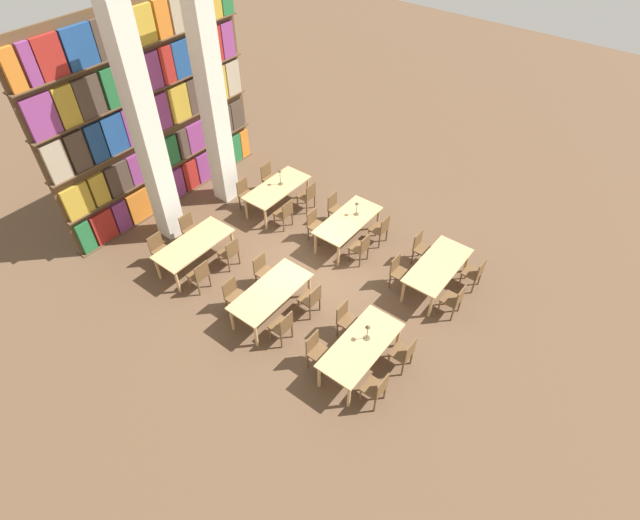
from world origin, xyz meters
TOP-DOWN VIEW (x-y plane):
  - ground_plane at (0.00, 0.00)m, footprint 40.00×40.00m
  - bookshelf_bank at (0.00, 5.20)m, footprint 6.33×0.35m
  - pillar_left at (-1.05, 4.07)m, footprint 0.53×0.53m
  - pillar_center at (1.05, 4.07)m, footprint 0.53×0.53m
  - reading_table_0 at (-1.50, -2.47)m, footprint 2.00×0.89m
  - chair_0 at (-2.02, -3.20)m, footprint 0.42×0.40m
  - chair_1 at (-2.02, -1.74)m, footprint 0.42×0.40m
  - chair_2 at (-0.98, -3.20)m, footprint 0.42×0.40m
  - chair_3 at (-0.98, -1.74)m, footprint 0.42×0.40m
  - desk_lamp_0 at (-1.30, -2.47)m, footprint 0.14×0.14m
  - reading_table_1 at (1.53, -2.61)m, footprint 2.00×0.89m
  - chair_4 at (0.98, -3.34)m, footprint 0.42×0.40m
  - chair_5 at (0.98, -1.88)m, footprint 0.42×0.40m
  - chair_6 at (2.06, -3.34)m, footprint 0.42×0.40m
  - chair_7 at (2.06, -1.88)m, footprint 0.42×0.40m
  - reading_table_2 at (-1.52, -0.03)m, footprint 2.00×0.89m
  - chair_8 at (-1.98, -0.76)m, footprint 0.42×0.40m
  - chair_9 at (-1.98, 0.70)m, footprint 0.42×0.40m
  - chair_10 at (-0.98, -0.76)m, footprint 0.42×0.40m
  - chair_11 at (-0.98, 0.70)m, footprint 0.42×0.40m
  - reading_table_3 at (1.59, 0.05)m, footprint 2.00×0.89m
  - chair_12 at (1.14, -0.68)m, footprint 0.42×0.40m
  - chair_13 at (1.14, 0.78)m, footprint 0.42×0.40m
  - chair_14 at (2.05, -0.68)m, footprint 0.42×0.40m
  - chair_15 at (2.05, 0.78)m, footprint 0.42×0.40m
  - desk_lamp_1 at (1.90, 0.01)m, footprint 0.14×0.14m
  - reading_table_4 at (-1.50, 2.54)m, footprint 2.00×0.89m
  - chair_16 at (-2.01, 1.81)m, footprint 0.42×0.40m
  - chair_17 at (-2.01, 3.27)m, footprint 0.42×0.40m
  - chair_18 at (-1.01, 1.81)m, footprint 0.42×0.40m
  - chair_19 at (-1.01, 3.27)m, footprint 0.42×0.40m
  - reading_table_5 at (1.54, 2.48)m, footprint 2.00×0.89m
  - chair_20 at (1.01, 1.75)m, footprint 0.42×0.40m
  - chair_21 at (1.01, 3.21)m, footprint 0.42×0.40m
  - chair_22 at (2.01, 1.75)m, footprint 0.42×0.40m
  - chair_23 at (2.01, 3.21)m, footprint 0.42×0.40m
  - desk_lamp_2 at (1.71, 2.48)m, footprint 0.14×0.14m

SIDE VIEW (x-z plane):
  - ground_plane at x=0.00m, z-range 0.00..0.00m
  - chair_0 at x=-2.02m, z-range 0.04..0.93m
  - chair_1 at x=-2.02m, z-range 0.04..0.93m
  - chair_2 at x=-0.98m, z-range 0.04..0.93m
  - chair_3 at x=-0.98m, z-range 0.04..0.93m
  - chair_4 at x=0.98m, z-range 0.04..0.93m
  - chair_5 at x=0.98m, z-range 0.04..0.93m
  - chair_6 at x=2.06m, z-range 0.04..0.93m
  - chair_7 at x=2.06m, z-range 0.04..0.93m
  - chair_8 at x=-1.98m, z-range 0.04..0.93m
  - chair_9 at x=-1.98m, z-range 0.04..0.93m
  - chair_10 at x=-0.98m, z-range 0.04..0.93m
  - chair_11 at x=-0.98m, z-range 0.04..0.93m
  - chair_12 at x=1.14m, z-range 0.04..0.93m
  - chair_13 at x=1.14m, z-range 0.04..0.93m
  - chair_14 at x=2.05m, z-range 0.04..0.93m
  - chair_15 at x=2.05m, z-range 0.04..0.93m
  - chair_16 at x=-2.01m, z-range 0.04..0.93m
  - chair_17 at x=-2.01m, z-range 0.04..0.93m
  - chair_18 at x=-1.01m, z-range 0.04..0.93m
  - chair_19 at x=-1.01m, z-range 0.04..0.93m
  - chair_20 at x=1.01m, z-range 0.04..0.93m
  - chair_21 at x=1.01m, z-range 0.04..0.93m
  - chair_22 at x=2.01m, z-range 0.04..0.93m
  - chair_23 at x=2.01m, z-range 0.04..0.93m
  - reading_table_0 at x=-1.50m, z-range 0.29..1.02m
  - reading_table_1 at x=1.53m, z-range 0.29..1.02m
  - reading_table_2 at x=-1.52m, z-range 0.29..1.02m
  - reading_table_3 at x=1.59m, z-range 0.29..1.02m
  - reading_table_4 at x=-1.50m, z-range 0.29..1.02m
  - reading_table_5 at x=1.54m, z-range 0.29..1.02m
  - desk_lamp_1 at x=1.90m, z-range 0.80..1.20m
  - desk_lamp_0 at x=-1.30m, z-range 0.80..1.22m
  - desk_lamp_2 at x=1.71m, z-range 0.81..1.29m
  - bookshelf_bank at x=0.00m, z-range -0.07..5.43m
  - pillar_left at x=-1.05m, z-range 0.00..6.00m
  - pillar_center at x=1.05m, z-range 0.00..6.00m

